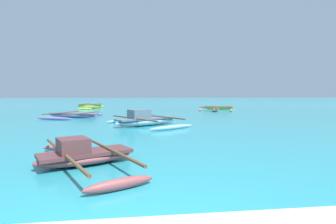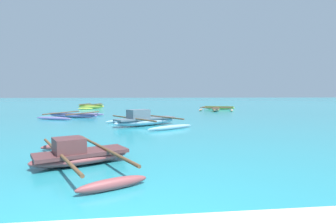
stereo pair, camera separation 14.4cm
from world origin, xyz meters
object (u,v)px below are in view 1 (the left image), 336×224
(moored_boat_1, at_px, (73,115))
(moored_boat_3, at_px, (218,108))
(moored_boat_0, at_px, (84,155))
(moored_boat_4, at_px, (216,109))
(moored_boat_2, at_px, (146,120))
(moored_boat_5, at_px, (90,106))

(moored_boat_1, xyz_separation_m, moored_boat_3, (13.09, 8.34, 0.03))
(moored_boat_0, xyz_separation_m, moored_boat_1, (-3.17, 12.62, -0.06))
(moored_boat_0, xyz_separation_m, moored_boat_4, (8.75, 18.17, -0.03))
(moored_boat_2, bearing_deg, moored_boat_5, 75.84)
(moored_boat_0, xyz_separation_m, moored_boat_3, (9.92, 20.96, -0.02))
(moored_boat_3, relative_size, moored_boat_5, 0.80)
(moored_boat_1, relative_size, moored_boat_5, 1.15)
(moored_boat_2, height_order, moored_boat_4, moored_boat_2)
(moored_boat_2, xyz_separation_m, moored_boat_3, (8.25, 13.66, -0.08))
(moored_boat_2, height_order, moored_boat_5, moored_boat_2)
(moored_boat_2, relative_size, moored_boat_4, 1.38)
(moored_boat_5, bearing_deg, moored_boat_0, -71.51)
(moored_boat_0, relative_size, moored_boat_5, 1.06)
(moored_boat_3, distance_m, moored_boat_5, 14.12)
(moored_boat_5, bearing_deg, moored_boat_4, -15.23)
(moored_boat_5, bearing_deg, moored_boat_1, -77.11)
(moored_boat_0, height_order, moored_boat_3, moored_boat_0)
(moored_boat_0, distance_m, moored_boat_4, 20.17)
(moored_boat_1, relative_size, moored_boat_3, 1.44)
(moored_boat_3, bearing_deg, moored_boat_2, -97.59)
(moored_boat_5, bearing_deg, moored_boat_2, -62.26)
(moored_boat_1, bearing_deg, moored_boat_0, -50.92)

